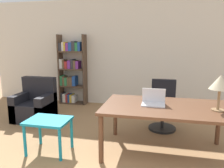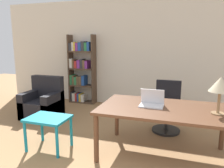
{
  "view_description": "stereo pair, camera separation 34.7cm",
  "coord_description": "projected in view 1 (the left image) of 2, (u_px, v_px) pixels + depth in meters",
  "views": [
    {
      "loc": [
        0.64,
        -1.01,
        1.64
      ],
      "look_at": [
        -0.11,
        2.32,
        0.98
      ],
      "focal_mm": 35.0,
      "sensor_mm": 36.0,
      "label": 1
    },
    {
      "loc": [
        0.98,
        -0.92,
        1.64
      ],
      "look_at": [
        -0.11,
        2.32,
        0.98
      ],
      "focal_mm": 35.0,
      "sensor_mm": 36.0,
      "label": 2
    }
  ],
  "objects": [
    {
      "name": "armchair",
      "position": [
        35.0,
        106.0,
        4.64
      ],
      "size": [
        0.75,
        0.67,
        0.89
      ],
      "color": "black",
      "rests_on": "ground_plane"
    },
    {
      "name": "side_table_blue",
      "position": [
        48.0,
        125.0,
        3.23
      ],
      "size": [
        0.62,
        0.48,
        0.51
      ],
      "color": "teal",
      "rests_on": "ground_plane"
    },
    {
      "name": "desk",
      "position": [
        166.0,
        111.0,
        3.16
      ],
      "size": [
        1.81,
        1.06,
        0.73
      ],
      "color": "brown",
      "rests_on": "ground_plane"
    },
    {
      "name": "laptop",
      "position": [
        153.0,
        101.0,
        3.21
      ],
      "size": [
        0.34,
        0.24,
        0.24
      ],
      "color": "silver",
      "rests_on": "desk"
    },
    {
      "name": "wall_back",
      "position": [
        135.0,
        53.0,
        5.5
      ],
      "size": [
        8.0,
        0.06,
        2.7
      ],
      "color": "beige",
      "rests_on": "ground_plane"
    },
    {
      "name": "table_lamp",
      "position": [
        220.0,
        83.0,
        2.87
      ],
      "size": [
        0.28,
        0.28,
        0.48
      ],
      "color": "olive",
      "rests_on": "desk"
    },
    {
      "name": "office_chair",
      "position": [
        163.0,
        107.0,
        4.15
      ],
      "size": [
        0.51,
        0.51,
        0.93
      ],
      "color": "black",
      "rests_on": "ground_plane"
    },
    {
      "name": "bookshelf",
      "position": [
        71.0,
        71.0,
        5.77
      ],
      "size": [
        0.72,
        0.28,
        1.82
      ],
      "color": "#4C3828",
      "rests_on": "ground_plane"
    }
  ]
}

